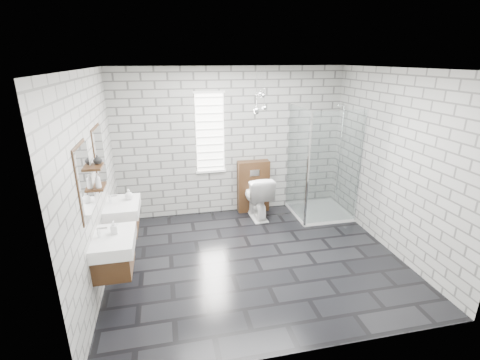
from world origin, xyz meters
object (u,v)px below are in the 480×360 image
object	(u,v)px
cistern_panel	(253,186)
shower_enclosure	(318,191)
vanity_right	(120,209)
vanity_left	(111,243)
toilet	(257,196)

from	to	relation	value
cistern_panel	shower_enclosure	size ratio (longest dim) A/B	0.49
vanity_right	shower_enclosure	world-z (taller)	shower_enclosure
vanity_left	shower_enclosure	size ratio (longest dim) A/B	0.77
toilet	vanity_left	bearing A→B (deg)	37.38
cistern_panel	shower_enclosure	distance (m)	1.22
vanity_left	toilet	distance (m)	3.01
shower_enclosure	toilet	size ratio (longest dim) A/B	2.49
vanity_left	cistern_panel	distance (m)	3.19
vanity_left	shower_enclosure	bearing A→B (deg)	26.17
cistern_panel	shower_enclosure	bearing A→B (deg)	-25.06
vanity_right	shower_enclosure	bearing A→B (deg)	10.88
cistern_panel	vanity_right	bearing A→B (deg)	-153.02
vanity_left	toilet	bearing A→B (deg)	39.65
vanity_right	vanity_left	bearing A→B (deg)	-90.00
vanity_left	vanity_right	bearing A→B (deg)	90.00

